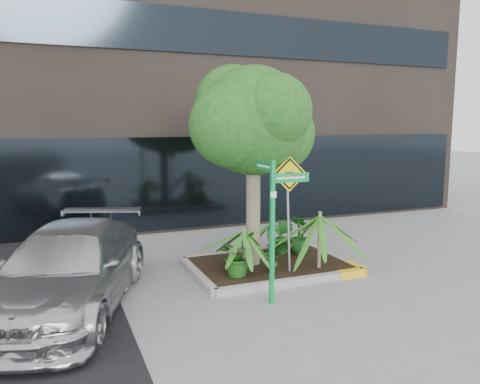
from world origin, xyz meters
name	(u,v)px	position (x,y,z in m)	size (l,w,h in m)	color
ground	(267,275)	(0.00, 0.00, 0.00)	(80.00, 80.00, 0.00)	gray
planter	(271,265)	(0.23, 0.27, 0.10)	(3.35, 2.36, 0.15)	#9E9E99
tree	(253,121)	(-0.14, 0.41, 3.12)	(2.84, 2.52, 4.27)	gray
palm_front	(320,215)	(0.99, -0.38, 1.23)	(1.30, 1.30, 1.45)	gray
palm_left	(244,231)	(-0.60, -0.19, 1.00)	(1.03, 1.03, 1.14)	gray
palm_back	(271,223)	(0.65, 1.15, 0.79)	(0.78, 0.78, 0.86)	gray
parked_car	(69,269)	(-3.80, -0.35, 0.68)	(1.90, 4.67, 1.36)	silver
shrub_a	(237,255)	(-0.76, -0.22, 0.56)	(0.74, 0.74, 0.82)	#215A19
shrub_b	(300,235)	(1.14, 0.66, 0.58)	(0.48, 0.48, 0.86)	#1B5B20
shrub_c	(272,254)	(-0.03, -0.29, 0.51)	(0.38, 0.38, 0.72)	#20631E
shrub_d	(283,236)	(0.79, 0.81, 0.55)	(0.44, 0.44, 0.80)	#1C6320
street_sign_post	(274,215)	(-0.55, -1.39, 1.53)	(0.73, 0.72, 2.47)	#0E9B43
cattle_sign	(289,194)	(0.33, -0.28, 1.70)	(0.69, 0.33, 2.29)	slate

